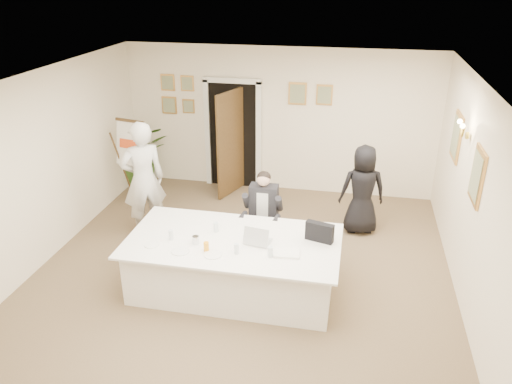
{
  "coord_description": "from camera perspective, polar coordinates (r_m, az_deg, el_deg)",
  "views": [
    {
      "loc": [
        1.44,
        -5.71,
        4.1
      ],
      "look_at": [
        0.15,
        0.6,
        1.19
      ],
      "focal_mm": 35.0,
      "sensor_mm": 36.0,
      "label": 1
    }
  ],
  "objects": [
    {
      "name": "doorway",
      "position": [
        9.82,
        -2.73,
        6.13
      ],
      "size": [
        1.14,
        0.86,
        2.2
      ],
      "color": "black",
      "rests_on": "floor"
    },
    {
      "name": "plate_near",
      "position": [
        6.38,
        -4.94,
        -7.13
      ],
      "size": [
        0.27,
        0.27,
        0.01
      ],
      "primitive_type": "cylinder",
      "rotation": [
        0.0,
        0.0,
        0.16
      ],
      "color": "white",
      "rests_on": "conference_table"
    },
    {
      "name": "pictures_back_wall",
      "position": [
        9.72,
        -2.13,
        10.89
      ],
      "size": [
        3.4,
        0.06,
        0.8
      ],
      "primitive_type": null,
      "color": "#C79044",
      "rests_on": "wall_back"
    },
    {
      "name": "laptop_bag",
      "position": [
        6.67,
        7.28,
        -4.56
      ],
      "size": [
        0.39,
        0.2,
        0.26
      ],
      "primitive_type": "cube",
      "rotation": [
        0.0,
        0.0,
        -0.28
      ],
      "color": "black",
      "rests_on": "conference_table"
    },
    {
      "name": "glass_a",
      "position": [
        6.77,
        -9.69,
        -4.85
      ],
      "size": [
        0.08,
        0.08,
        0.14
      ],
      "primitive_type": "cylinder",
      "rotation": [
        0.0,
        0.0,
        0.35
      ],
      "color": "silver",
      "rests_on": "conference_table"
    },
    {
      "name": "oj_glass",
      "position": [
        6.44,
        -5.71,
        -6.25
      ],
      "size": [
        0.08,
        0.08,
        0.13
      ],
      "primitive_type": "cylinder",
      "rotation": [
        0.0,
        0.0,
        -0.1
      ],
      "color": "orange",
      "rests_on": "conference_table"
    },
    {
      "name": "standing_woman",
      "position": [
        8.38,
        12.07,
        0.23
      ],
      "size": [
        0.82,
        0.6,
        1.52
      ],
      "primitive_type": "imported",
      "rotation": [
        0.0,
        0.0,
        3.32
      ],
      "color": "black",
      "rests_on": "floor"
    },
    {
      "name": "wall_right",
      "position": [
        6.51,
        24.26,
        -2.52
      ],
      "size": [
        0.1,
        7.0,
        2.8
      ],
      "primitive_type": "cube",
      "color": "white",
      "rests_on": "floor"
    },
    {
      "name": "wall_sconce",
      "position": [
        7.35,
        22.7,
        6.59
      ],
      "size": [
        0.2,
        0.3,
        0.24
      ],
      "primitive_type": null,
      "color": "gold",
      "rests_on": "wall_right"
    },
    {
      "name": "glass_b",
      "position": [
        6.36,
        -2.26,
        -6.5
      ],
      "size": [
        0.07,
        0.07,
        0.14
      ],
      "primitive_type": "cylinder",
      "rotation": [
        0.0,
        0.0,
        -0.22
      ],
      "color": "silver",
      "rests_on": "conference_table"
    },
    {
      "name": "paper_stack",
      "position": [
        6.38,
        3.56,
        -7.02
      ],
      "size": [
        0.34,
        0.25,
        0.03
      ],
      "primitive_type": "cube",
      "rotation": [
        0.0,
        0.0,
        0.08
      ],
      "color": "white",
      "rests_on": "conference_table"
    },
    {
      "name": "standing_man",
      "position": [
        8.25,
        -12.75,
        1.37
      ],
      "size": [
        0.84,
        0.8,
        1.94
      ],
      "primitive_type": "imported",
      "rotation": [
        0.0,
        0.0,
        3.79
      ],
      "color": "silver",
      "rests_on": "floor"
    },
    {
      "name": "ceiling",
      "position": [
        6.04,
        -2.58,
        11.82
      ],
      "size": [
        6.0,
        7.0,
        0.02
      ],
      "primitive_type": "cube",
      "color": "white",
      "rests_on": "wall_back"
    },
    {
      "name": "wall_left",
      "position": [
        7.73,
        -24.52,
        1.55
      ],
      "size": [
        0.1,
        7.0,
        2.8
      ],
      "primitive_type": "cube",
      "color": "white",
      "rests_on": "floor"
    },
    {
      "name": "floor",
      "position": [
        7.18,
        -2.16,
        -10.55
      ],
      "size": [
        7.0,
        7.0,
        0.0
      ],
      "primitive_type": "plane",
      "color": "brown",
      "rests_on": "ground"
    },
    {
      "name": "seated_man",
      "position": [
        7.62,
        0.81,
        -2.39
      ],
      "size": [
        0.64,
        0.67,
        1.36
      ],
      "primitive_type": null,
      "rotation": [
        0.0,
        0.0,
        0.1
      ],
      "color": "black",
      "rests_on": "floor"
    },
    {
      "name": "wall_back",
      "position": [
        9.71,
        2.6,
        8.13
      ],
      "size": [
        6.0,
        0.1,
        2.8
      ],
      "primitive_type": "cube",
      "color": "white",
      "rests_on": "floor"
    },
    {
      "name": "flip_chart",
      "position": [
        9.44,
        -13.62,
        2.81
      ],
      "size": [
        0.59,
        0.42,
        1.62
      ],
      "color": "#3A2712",
      "rests_on": "floor"
    },
    {
      "name": "glass_d",
      "position": [
        6.88,
        -4.61,
        -4.02
      ],
      "size": [
        0.08,
        0.08,
        0.14
      ],
      "primitive_type": "cylinder",
      "rotation": [
        0.0,
        0.0,
        0.24
      ],
      "color": "silver",
      "rests_on": "conference_table"
    },
    {
      "name": "pictures_right_wall",
      "position": [
        7.46,
        22.8,
        3.99
      ],
      "size": [
        0.06,
        2.2,
        0.8
      ],
      "primitive_type": null,
      "color": "#C79044",
      "rests_on": "wall_right"
    },
    {
      "name": "glass_c",
      "position": [
        6.3,
        1.63,
        -6.85
      ],
      "size": [
        0.09,
        0.09,
        0.14
      ],
      "primitive_type": "cylinder",
      "rotation": [
        0.0,
        0.0,
        0.29
      ],
      "color": "silver",
      "rests_on": "conference_table"
    },
    {
      "name": "plate_mid",
      "position": [
        6.5,
        -8.63,
        -6.69
      ],
      "size": [
        0.26,
        0.26,
        0.01
      ],
      "primitive_type": "cylinder",
      "rotation": [
        0.0,
        0.0,
        0.09
      ],
      "color": "white",
      "rests_on": "conference_table"
    },
    {
      "name": "plate_left",
      "position": [
        6.71,
        -11.84,
        -5.9
      ],
      "size": [
        0.24,
        0.24,
        0.01
      ],
      "primitive_type": "cylinder",
      "rotation": [
        0.0,
        0.0,
        0.22
      ],
      "color": "white",
      "rests_on": "conference_table"
    },
    {
      "name": "laptop",
      "position": [
        6.59,
        0.2,
        -4.63
      ],
      "size": [
        0.4,
        0.41,
        0.28
      ],
      "primitive_type": null,
      "rotation": [
        0.0,
        0.0,
        -0.17
      ],
      "color": "#B7BABC",
      "rests_on": "conference_table"
    },
    {
      "name": "conference_table",
      "position": [
        6.9,
        -2.58,
        -8.25
      ],
      "size": [
        2.85,
        1.52,
        0.78
      ],
      "color": "silver",
      "rests_on": "floor"
    },
    {
      "name": "potted_palm",
      "position": [
        10.46,
        -13.12,
        4.33
      ],
      "size": [
        1.44,
        1.36,
        1.28
      ],
      "primitive_type": "imported",
      "rotation": [
        0.0,
        0.0,
        0.39
      ],
      "color": "#345E1F",
      "rests_on": "floor"
    },
    {
      "name": "steel_jug",
      "position": [
        6.63,
        -6.92,
        -5.46
      ],
      "size": [
        0.1,
        0.1,
        0.11
      ],
      "primitive_type": "cylinder",
      "rotation": [
        0.0,
        0.0,
        -0.07
      ],
      "color": "silver",
      "rests_on": "conference_table"
    }
  ]
}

